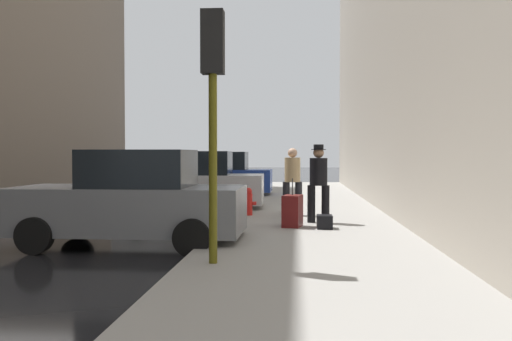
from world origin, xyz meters
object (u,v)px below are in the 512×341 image
(parked_gray_coupe, at_px, (131,201))
(duffel_bag, at_px, (325,222))
(pedestrian_with_fedora, at_px, (318,179))
(parked_silver_sedan, at_px, (193,183))
(rolling_suitcase, at_px, (292,211))
(parked_blue_sedan, at_px, (218,176))
(traffic_light, at_px, (213,81))
(pedestrian_in_tan_coat, at_px, (292,178))
(fire_hydrant, at_px, (248,202))

(parked_gray_coupe, height_order, duffel_bag, parked_gray_coupe)
(parked_gray_coupe, relative_size, pedestrian_with_fedora, 2.38)
(parked_silver_sedan, distance_m, pedestrian_with_fedora, 4.97)
(parked_gray_coupe, height_order, rolling_suitcase, parked_gray_coupe)
(duffel_bag, bearing_deg, parked_blue_sedan, 110.10)
(parked_gray_coupe, height_order, parked_blue_sedan, same)
(parked_gray_coupe, height_order, parked_silver_sedan, same)
(parked_gray_coupe, height_order, traffic_light, traffic_light)
(traffic_light, xyz_separation_m, rolling_suitcase, (1.10, 4.14, -2.27))
(pedestrian_in_tan_coat, bearing_deg, parked_blue_sedan, 111.71)
(pedestrian_with_fedora, xyz_separation_m, rolling_suitcase, (-0.58, -0.77, -0.65))
(fire_hydrant, height_order, duffel_bag, fire_hydrant)
(rolling_suitcase, bearing_deg, parked_blue_sedan, 106.95)
(pedestrian_with_fedora, bearing_deg, duffel_bag, -84.66)
(duffel_bag, bearing_deg, pedestrian_in_tan_coat, 105.26)
(parked_blue_sedan, height_order, rolling_suitcase, parked_blue_sedan)
(traffic_light, relative_size, pedestrian_in_tan_coat, 2.11)
(parked_silver_sedan, height_order, pedestrian_with_fedora, pedestrian_with_fedora)
(fire_hydrant, bearing_deg, pedestrian_in_tan_coat, 4.37)
(pedestrian_with_fedora, bearing_deg, fire_hydrant, 139.67)
(duffel_bag, bearing_deg, rolling_suitcase, 161.27)
(parked_silver_sedan, height_order, fire_hydrant, parked_silver_sedan)
(fire_hydrant, height_order, traffic_light, traffic_light)
(traffic_light, relative_size, rolling_suitcase, 3.46)
(pedestrian_in_tan_coat, bearing_deg, pedestrian_with_fedora, -68.78)
(parked_gray_coupe, relative_size, duffel_bag, 9.59)
(rolling_suitcase, bearing_deg, pedestrian_in_tan_coat, 90.53)
(duffel_bag, bearing_deg, parked_gray_coupe, -154.95)
(fire_hydrant, distance_m, duffel_bag, 3.08)
(fire_hydrant, relative_size, pedestrian_with_fedora, 0.40)
(parked_blue_sedan, relative_size, pedestrian_with_fedora, 2.36)
(parked_gray_coupe, distance_m, traffic_light, 3.46)
(parked_silver_sedan, relative_size, pedestrian_with_fedora, 2.39)
(parked_blue_sedan, bearing_deg, parked_gray_coupe, -90.00)
(parked_gray_coupe, height_order, pedestrian_with_fedora, pedestrian_with_fedora)
(parked_blue_sedan, bearing_deg, pedestrian_in_tan_coat, -68.29)
(parked_blue_sedan, distance_m, traffic_light, 14.08)
(parked_gray_coupe, height_order, pedestrian_in_tan_coat, pedestrian_in_tan_coat)
(traffic_light, bearing_deg, parked_blue_sedan, 97.64)
(parked_silver_sedan, xyz_separation_m, parked_blue_sedan, (0.00, 5.43, 0.00))
(fire_hydrant, height_order, pedestrian_with_fedora, pedestrian_with_fedora)
(parked_blue_sedan, xyz_separation_m, rolling_suitcase, (2.95, -9.68, -0.36))
(parked_gray_coupe, xyz_separation_m, pedestrian_in_tan_coat, (2.93, 4.25, 0.26))
(parked_gray_coupe, relative_size, traffic_light, 1.17)
(parked_blue_sedan, height_order, pedestrian_with_fedora, pedestrian_with_fedora)
(parked_gray_coupe, bearing_deg, rolling_suitcase, 33.11)
(parked_gray_coupe, distance_m, parked_silver_sedan, 6.18)
(fire_hydrant, distance_m, rolling_suitcase, 2.52)
(parked_gray_coupe, xyz_separation_m, rolling_suitcase, (2.95, 1.92, -0.36))
(traffic_light, relative_size, duffel_bag, 8.18)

